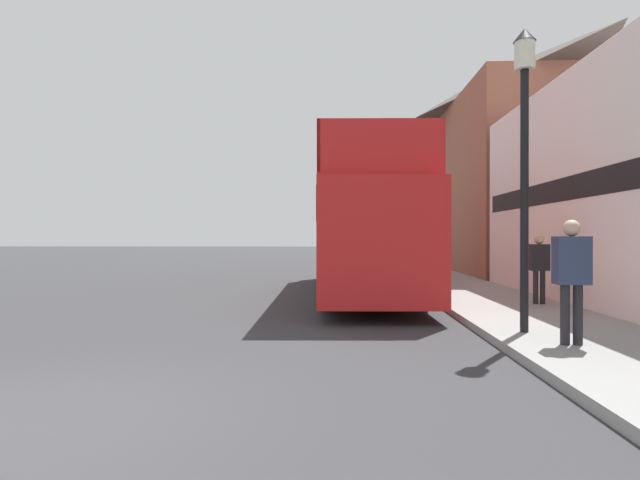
# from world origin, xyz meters

# --- Properties ---
(ground_plane) EXTENTS (144.00, 144.00, 0.00)m
(ground_plane) POSITION_xyz_m (0.00, 21.00, 0.00)
(ground_plane) COLOR #333335
(sidewalk) EXTENTS (2.87, 108.00, 0.14)m
(sidewalk) POSITION_xyz_m (6.60, 18.00, 0.07)
(sidewalk) COLOR gray
(sidewalk) RESTS_ON ground_plane
(brick_terrace_rear) EXTENTS (6.00, 16.55, 10.42)m
(brick_terrace_rear) POSITION_xyz_m (11.04, 22.00, 5.21)
(brick_terrace_rear) COLOR #935642
(brick_terrace_rear) RESTS_ON ground_plane
(tour_bus) EXTENTS (2.82, 11.31, 3.99)m
(tour_bus) POSITION_xyz_m (3.44, 10.72, 1.84)
(tour_bus) COLOR red
(tour_bus) RESTS_ON ground_plane
(parked_car_ahead_of_bus) EXTENTS (1.85, 4.29, 1.51)m
(parked_car_ahead_of_bus) POSITION_xyz_m (4.03, 19.92, 0.71)
(parked_car_ahead_of_bus) COLOR #9E9EA3
(parked_car_ahead_of_bus) RESTS_ON ground_plane
(pedestrian_second) EXTENTS (0.47, 0.26, 1.78)m
(pedestrian_second) POSITION_xyz_m (6.08, 2.92, 1.21)
(pedestrian_second) COLOR #232328
(pedestrian_second) RESTS_ON sidewalk
(pedestrian_third) EXTENTS (0.42, 0.23, 1.59)m
(pedestrian_third) POSITION_xyz_m (7.38, 7.36, 1.10)
(pedestrian_third) COLOR #232328
(pedestrian_third) RESTS_ON sidewalk
(lamp_post_nearest) EXTENTS (0.35, 0.35, 4.91)m
(lamp_post_nearest) POSITION_xyz_m (5.77, 3.88, 3.51)
(lamp_post_nearest) COLOR black
(lamp_post_nearest) RESTS_ON sidewalk
(lamp_post_second) EXTENTS (0.35, 0.35, 5.03)m
(lamp_post_second) POSITION_xyz_m (5.79, 11.88, 3.58)
(lamp_post_second) COLOR black
(lamp_post_second) RESTS_ON sidewalk
(lamp_post_third) EXTENTS (0.35, 0.35, 4.47)m
(lamp_post_third) POSITION_xyz_m (5.86, 19.88, 3.24)
(lamp_post_third) COLOR black
(lamp_post_third) RESTS_ON sidewalk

